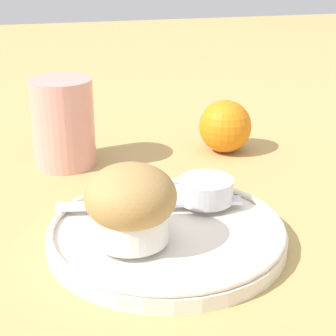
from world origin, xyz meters
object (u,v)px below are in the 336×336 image
(muffin, at_px, (131,204))
(butter_knife, at_px, (150,204))
(juice_glass, at_px, (63,123))
(orange_fruit, at_px, (225,126))

(muffin, distance_m, butter_knife, 0.08)
(juice_glass, bearing_deg, muffin, -80.63)
(muffin, xyz_separation_m, butter_knife, (0.03, 0.06, -0.03))
(orange_fruit, distance_m, juice_glass, 0.21)
(muffin, relative_size, juice_glass, 0.73)
(muffin, relative_size, butter_knife, 0.43)
(muffin, xyz_separation_m, juice_glass, (-0.04, 0.24, 0.00))
(juice_glass, bearing_deg, butter_knife, -68.88)
(butter_knife, bearing_deg, juice_glass, 119.88)
(butter_knife, height_order, orange_fruit, orange_fruit)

